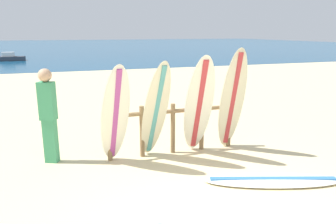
{
  "coord_description": "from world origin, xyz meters",
  "views": [
    {
      "loc": [
        -1.82,
        -2.85,
        2.4
      ],
      "look_at": [
        0.3,
        3.3,
        0.78
      ],
      "focal_mm": 34.69,
      "sensor_mm": 36.0,
      "label": 1
    }
  ],
  "objects_px": {
    "surfboard_leaning_left": "(155,111)",
    "beachgoer_standing": "(48,112)",
    "surfboard_leaning_far_left": "(115,116)",
    "surfboard_leaning_center_left": "(199,106)",
    "surfboard_rack": "(173,124)",
    "small_boat_offshore": "(8,58)",
    "surfboard_leaning_center": "(232,100)",
    "surfboard_lying_on_sand": "(273,180)"
  },
  "relations": [
    {
      "from": "surfboard_leaning_left",
      "to": "beachgoer_standing",
      "type": "xyz_separation_m",
      "value": [
        -1.88,
        0.55,
        0.0
      ]
    },
    {
      "from": "surfboard_leaning_far_left",
      "to": "surfboard_leaning_center_left",
      "type": "relative_size",
      "value": 0.94
    },
    {
      "from": "surfboard_leaning_far_left",
      "to": "surfboard_leaning_left",
      "type": "height_order",
      "value": "surfboard_leaning_left"
    },
    {
      "from": "surfboard_rack",
      "to": "small_boat_offshore",
      "type": "relative_size",
      "value": 1.02
    },
    {
      "from": "surfboard_leaning_far_left",
      "to": "surfboard_leaning_center",
      "type": "distance_m",
      "value": 2.36
    },
    {
      "from": "surfboard_leaning_center",
      "to": "beachgoer_standing",
      "type": "bearing_deg",
      "value": 170.93
    },
    {
      "from": "surfboard_leaning_left",
      "to": "beachgoer_standing",
      "type": "bearing_deg",
      "value": 163.6
    },
    {
      "from": "surfboard_leaning_left",
      "to": "surfboard_rack",
      "type": "bearing_deg",
      "value": 31.49
    },
    {
      "from": "surfboard_leaning_left",
      "to": "surfboard_leaning_far_left",
      "type": "bearing_deg",
      "value": -177.37
    },
    {
      "from": "surfboard_leaning_left",
      "to": "small_boat_offshore",
      "type": "height_order",
      "value": "surfboard_leaning_left"
    },
    {
      "from": "surfboard_rack",
      "to": "surfboard_leaning_far_left",
      "type": "xyz_separation_m",
      "value": [
        -1.2,
        -0.3,
        0.34
      ]
    },
    {
      "from": "surfboard_rack",
      "to": "surfboard_leaning_center",
      "type": "relative_size",
      "value": 1.24
    },
    {
      "from": "surfboard_rack",
      "to": "surfboard_leaning_far_left",
      "type": "bearing_deg",
      "value": -165.72
    },
    {
      "from": "surfboard_leaning_center_left",
      "to": "surfboard_lying_on_sand",
      "type": "distance_m",
      "value": 1.89
    },
    {
      "from": "small_boat_offshore",
      "to": "surfboard_leaning_left",
      "type": "bearing_deg",
      "value": -77.65
    },
    {
      "from": "surfboard_leaning_far_left",
      "to": "surfboard_lying_on_sand",
      "type": "distance_m",
      "value": 2.89
    },
    {
      "from": "beachgoer_standing",
      "to": "surfboard_leaning_center",
      "type": "bearing_deg",
      "value": -9.07
    },
    {
      "from": "surfboard_lying_on_sand",
      "to": "surfboard_leaning_far_left",
      "type": "bearing_deg",
      "value": 147.01
    },
    {
      "from": "surfboard_leaning_center_left",
      "to": "surfboard_rack",
      "type": "bearing_deg",
      "value": 139.54
    },
    {
      "from": "small_boat_offshore",
      "to": "surfboard_leaning_far_left",
      "type": "bearing_deg",
      "value": -79.35
    },
    {
      "from": "surfboard_leaning_center",
      "to": "surfboard_lying_on_sand",
      "type": "distance_m",
      "value": 1.84
    },
    {
      "from": "surfboard_leaning_far_left",
      "to": "beachgoer_standing",
      "type": "bearing_deg",
      "value": 152.34
    },
    {
      "from": "beachgoer_standing",
      "to": "small_boat_offshore",
      "type": "relative_size",
      "value": 0.68
    },
    {
      "from": "surfboard_leaning_center",
      "to": "small_boat_offshore",
      "type": "distance_m",
      "value": 25.81
    },
    {
      "from": "surfboard_rack",
      "to": "surfboard_leaning_center",
      "type": "distance_m",
      "value": 1.28
    },
    {
      "from": "surfboard_rack",
      "to": "surfboard_leaning_left",
      "type": "height_order",
      "value": "surfboard_leaning_left"
    },
    {
      "from": "surfboard_leaning_far_left",
      "to": "small_boat_offshore",
      "type": "xyz_separation_m",
      "value": [
        -4.68,
        24.85,
        -0.7
      ]
    },
    {
      "from": "surfboard_leaning_left",
      "to": "surfboard_leaning_center_left",
      "type": "distance_m",
      "value": 0.84
    },
    {
      "from": "surfboard_rack",
      "to": "beachgoer_standing",
      "type": "relative_size",
      "value": 1.5
    },
    {
      "from": "surfboard_leaning_center_left",
      "to": "beachgoer_standing",
      "type": "xyz_separation_m",
      "value": [
        -2.72,
        0.62,
        -0.04
      ]
    },
    {
      "from": "surfboard_leaning_center",
      "to": "surfboard_rack",
      "type": "bearing_deg",
      "value": 166.78
    },
    {
      "from": "surfboard_lying_on_sand",
      "to": "beachgoer_standing",
      "type": "bearing_deg",
      "value": 148.7
    },
    {
      "from": "surfboard_leaning_left",
      "to": "small_boat_offshore",
      "type": "distance_m",
      "value": 25.42
    },
    {
      "from": "surfboard_leaning_far_left",
      "to": "surfboard_leaning_center",
      "type": "height_order",
      "value": "surfboard_leaning_center"
    },
    {
      "from": "surfboard_leaning_left",
      "to": "surfboard_lying_on_sand",
      "type": "xyz_separation_m",
      "value": [
        1.54,
        -1.53,
        -0.93
      ]
    },
    {
      "from": "surfboard_rack",
      "to": "surfboard_lying_on_sand",
      "type": "xyz_separation_m",
      "value": [
        1.1,
        -1.8,
        -0.58
      ]
    },
    {
      "from": "small_boat_offshore",
      "to": "surfboard_leaning_center",
      "type": "bearing_deg",
      "value": -74.18
    },
    {
      "from": "surfboard_leaning_left",
      "to": "beachgoer_standing",
      "type": "distance_m",
      "value": 1.96
    },
    {
      "from": "surfboard_leaning_left",
      "to": "surfboard_leaning_center_left",
      "type": "relative_size",
      "value": 0.96
    },
    {
      "from": "surfboard_leaning_far_left",
      "to": "surfboard_leaning_center",
      "type": "bearing_deg",
      "value": 0.78
    },
    {
      "from": "surfboard_leaning_center",
      "to": "surfboard_lying_on_sand",
      "type": "xyz_separation_m",
      "value": [
        -0.06,
        -1.52,
        -1.03
      ]
    },
    {
      "from": "surfboard_leaning_left",
      "to": "surfboard_lying_on_sand",
      "type": "relative_size",
      "value": 0.84
    }
  ]
}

